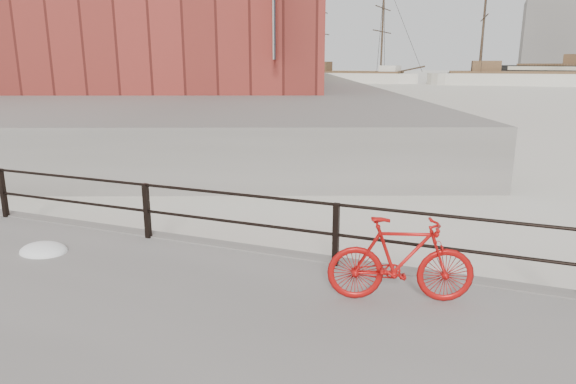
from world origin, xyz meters
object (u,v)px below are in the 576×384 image
Objects in this scene: schooner_left at (348,82)px; workboat_far at (194,93)px; bicycle at (401,260)px; schooner_mid at (529,85)px; workboat_near at (190,108)px.

workboat_far is at bearing -101.48° from schooner_left.
workboat_far reaches higher than bicycle.
schooner_mid is 27.44m from schooner_left.
workboat_far is (-10.10, 17.05, 0.00)m from workboat_near.
schooner_left is at bearing 53.60° from workboat_far.
workboat_far is at bearing 78.63° from workboat_near.
workboat_near is 19.81m from workboat_far.
schooner_left is at bearing 49.52° from workboat_near.
bicycle is at bearing -71.33° from schooner_left.
schooner_left reaches higher than workboat_far.
bicycle is 80.90m from schooner_left.
workboat_near is (-20.33, 27.31, -0.92)m from bicycle.
schooner_left is at bearing 174.80° from schooner_mid.
bicycle is 0.16× the size of workboat_near.
schooner_mid is 57.07m from workboat_near.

